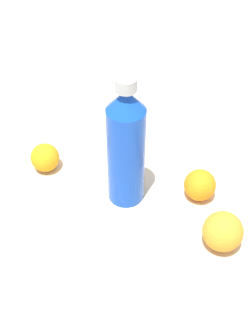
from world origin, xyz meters
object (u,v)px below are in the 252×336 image
at_px(water_bottle, 126,147).
at_px(orange_2, 223,232).
at_px(orange_0, 200,185).
at_px(orange_1, 45,158).

bearing_deg(water_bottle, orange_2, 157.33).
distance_m(orange_0, orange_1, 0.35).
distance_m(orange_0, orange_2, 0.13).
bearing_deg(orange_0, water_bottle, -29.15).
bearing_deg(orange_2, water_bottle, -63.61).
bearing_deg(orange_0, orange_2, 73.97).
height_order(orange_1, orange_2, orange_2).
xyz_separation_m(orange_0, orange_2, (0.04, 0.13, 0.01)).
bearing_deg(orange_2, orange_0, -106.03).
height_order(water_bottle, orange_1, water_bottle).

